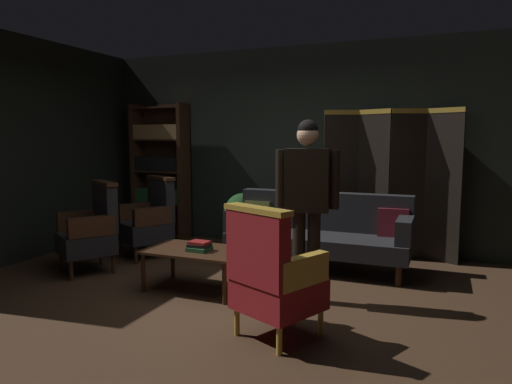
# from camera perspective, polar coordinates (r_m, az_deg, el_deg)

# --- Properties ---
(ground_plane) EXTENTS (10.00, 10.00, 0.00)m
(ground_plane) POSITION_cam_1_polar(r_m,az_deg,el_deg) (4.55, -3.91, -13.07)
(ground_plane) COLOR #3D2819
(back_wall) EXTENTS (7.20, 0.10, 2.80)m
(back_wall) POSITION_cam_1_polar(r_m,az_deg,el_deg) (6.57, 5.47, 5.44)
(back_wall) COLOR black
(back_wall) RESTS_ON ground_plane
(side_wall_left) EXTENTS (0.10, 3.60, 2.80)m
(side_wall_left) POSITION_cam_1_polar(r_m,az_deg,el_deg) (6.61, -25.66, 4.83)
(side_wall_left) COLOR black
(side_wall_left) RESTS_ON ground_plane
(folding_screen) EXTENTS (1.70, 0.23, 1.90)m
(folding_screen) POSITION_cam_1_polar(r_m,az_deg,el_deg) (6.14, 16.16, 1.25)
(folding_screen) COLOR black
(folding_screen) RESTS_ON ground_plane
(bookshelf) EXTENTS (0.90, 0.32, 2.05)m
(bookshelf) POSITION_cam_1_polar(r_m,az_deg,el_deg) (7.28, -11.62, 2.92)
(bookshelf) COLOR #382114
(bookshelf) RESTS_ON ground_plane
(velvet_couch) EXTENTS (2.12, 0.78, 0.88)m
(velvet_couch) POSITION_cam_1_polar(r_m,az_deg,el_deg) (5.57, 7.83, -4.64)
(velvet_couch) COLOR #382114
(velvet_couch) RESTS_ON ground_plane
(coffee_table) EXTENTS (1.00, 0.64, 0.42)m
(coffee_table) POSITION_cam_1_polar(r_m,az_deg,el_deg) (4.75, -7.39, -7.53)
(coffee_table) COLOR #382114
(coffee_table) RESTS_ON ground_plane
(armchair_gilt_accent) EXTENTS (0.77, 0.76, 1.04)m
(armchair_gilt_accent) POSITION_cam_1_polar(r_m,az_deg,el_deg) (3.57, 2.08, -10.34)
(armchair_gilt_accent) COLOR #B78E33
(armchair_gilt_accent) RESTS_ON ground_plane
(armchair_wing_left) EXTENTS (0.79, 0.79, 1.04)m
(armchair_wing_left) POSITION_cam_1_polar(r_m,az_deg,el_deg) (6.15, -12.96, -3.30)
(armchair_wing_left) COLOR #382114
(armchair_wing_left) RESTS_ON ground_plane
(armchair_wing_right) EXTENTS (0.80, 0.80, 1.04)m
(armchair_wing_right) POSITION_cam_1_polar(r_m,az_deg,el_deg) (5.66, -19.60, -4.38)
(armchair_wing_right) COLOR #382114
(armchair_wing_right) RESTS_ON ground_plane
(standing_figure) EXTENTS (0.58, 0.27, 1.70)m
(standing_figure) POSITION_cam_1_polar(r_m,az_deg,el_deg) (4.30, 6.30, -0.19)
(standing_figure) COLOR black
(standing_figure) RESTS_ON ground_plane
(potted_plant) EXTENTS (0.50, 0.50, 0.79)m
(potted_plant) POSITION_cam_1_polar(r_m,az_deg,el_deg) (6.32, -1.70, -3.19)
(potted_plant) COLOR brown
(potted_plant) RESTS_ON ground_plane
(book_green_cloth) EXTENTS (0.21, 0.20, 0.04)m
(book_green_cloth) POSITION_cam_1_polar(r_m,az_deg,el_deg) (4.67, -6.98, -6.96)
(book_green_cloth) COLOR #1E4C28
(book_green_cloth) RESTS_ON coffee_table
(book_black_cloth) EXTENTS (0.22, 0.17, 0.03)m
(book_black_cloth) POSITION_cam_1_polar(r_m,az_deg,el_deg) (4.66, -6.98, -6.53)
(book_black_cloth) COLOR black
(book_black_cloth) RESTS_ON book_green_cloth
(book_red_leather) EXTENTS (0.20, 0.16, 0.03)m
(book_red_leather) POSITION_cam_1_polar(r_m,az_deg,el_deg) (4.65, -6.99, -6.19)
(book_red_leather) COLOR maroon
(book_red_leather) RESTS_ON book_black_cloth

